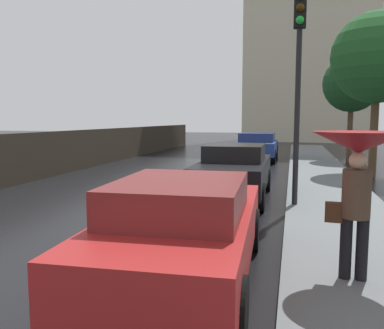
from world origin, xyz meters
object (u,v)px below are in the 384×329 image
Objects in this scene: car_red_behind_camera at (184,227)px; traffic_light at (299,60)px; pedestrian_with_umbrella_near at (358,160)px; street_tree_far at (352,84)px; car_black_mid_road at (234,171)px; car_blue_near_kerb at (257,146)px; street_tree_mid at (378,58)px.

car_red_behind_camera is 5.32m from traffic_light.
car_red_behind_camera is 2.22m from pedestrian_with_umbrella_near.
street_tree_far reaches higher than car_red_behind_camera.
pedestrian_with_umbrella_near reaches higher than car_black_mid_road.
street_tree_far is (4.28, -0.03, 2.92)m from car_blue_near_kerb.
car_black_mid_road is at bearing -129.66° from street_tree_mid.
car_blue_near_kerb is 9.79m from car_black_mid_road.
pedestrian_with_umbrella_near reaches higher than car_blue_near_kerb.
street_tree_mid is at bearing 66.49° from car_red_behind_camera.
car_blue_near_kerb reaches higher than car_red_behind_camera.
traffic_light reaches higher than car_blue_near_kerb.
street_tree_far reaches higher than car_black_mid_road.
car_blue_near_kerb is 15.30m from car_red_behind_camera.
street_tree_mid is (4.47, -4.70, 3.42)m from car_blue_near_kerb.
street_tree_far is at bearing 67.12° from car_black_mid_road.
car_black_mid_road is 10.96m from street_tree_far.
car_blue_near_kerb is 15.25m from pedestrian_with_umbrella_near.
car_red_behind_camera is at bearing -107.10° from traffic_light.
pedestrian_with_umbrella_near is (2.43, -15.03, 0.83)m from car_blue_near_kerb.
car_red_behind_camera is at bearing -110.97° from street_tree_mid.
car_black_mid_road is 5.74m from pedestrian_with_umbrella_near.
car_black_mid_road is 5.51m from car_red_behind_camera.
car_black_mid_road reaches higher than car_red_behind_camera.
traffic_light is 11.13m from street_tree_far.
car_blue_near_kerb is at bearing 179.61° from street_tree_far.
traffic_light is (-0.66, 4.17, 1.74)m from pedestrian_with_umbrella_near.
pedestrian_with_umbrella_near is 0.38× the size of traffic_light.
street_tree_mid is (2.04, 10.34, 2.58)m from pedestrian_with_umbrella_near.
car_blue_near_kerb is at bearing 91.03° from car_black_mid_road.
car_blue_near_kerb is at bearing 133.60° from street_tree_mid.
street_tree_mid reaches higher than car_blue_near_kerb.
traffic_light is at bearing -103.04° from street_tree_far.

